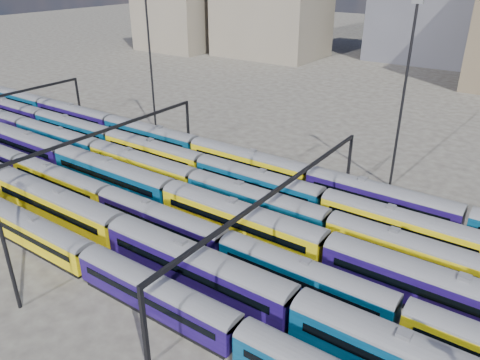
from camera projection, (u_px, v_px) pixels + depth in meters
The scene contains 12 objects.
ground at pixel (206, 225), 58.12m from camera, with size 500.00×500.00×0.00m, color #3D3833.
rake_0 at pixel (89, 257), 47.66m from camera, with size 111.87×2.73×4.58m.
rake_1 at pixel (118, 229), 51.74m from camera, with size 132.99×3.24×5.47m.
rake_2 at pixel (60, 179), 64.70m from camera, with size 132.10×2.76×4.64m.
rake_3 at pixel (326, 247), 48.56m from camera, with size 131.23×3.20×5.40m.
rake_4 at pixel (194, 180), 63.89m from camera, with size 120.22×2.93×4.93m.
rake_5 at pixel (153, 150), 74.14m from camera, with size 137.82×2.88×4.84m.
rake_6 at pixel (195, 146), 75.45m from camera, with size 122.26×2.98×5.02m.
gantry_1 at pixel (93, 141), 65.59m from camera, with size 0.35×40.35×8.03m.
gantry_2 at pixel (277, 198), 50.04m from camera, with size 0.35×40.35×8.03m.
mast_1 at pixel (150, 57), 84.00m from camera, with size 1.40×0.50×25.60m.
mast_3 at pixel (404, 92), 62.16m from camera, with size 1.40×0.50×25.60m.
Camera 1 is at (32.19, -38.68, 29.92)m, focal length 35.00 mm.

